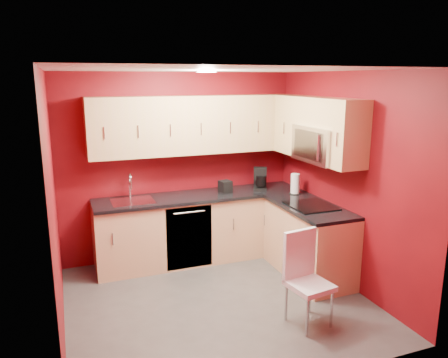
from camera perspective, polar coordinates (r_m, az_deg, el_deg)
floor at (r=5.03m, az=-0.87°, el=-15.67°), size 3.20×3.20×0.00m
ceiling at (r=4.42m, az=-0.98°, el=14.10°), size 3.20×3.20×0.00m
wall_back at (r=5.97m, az=-5.84°, el=1.67°), size 3.20×0.00×3.20m
wall_front at (r=3.26m, az=8.17°, el=-8.06°), size 3.20×0.00×3.20m
wall_left at (r=4.32m, az=-21.36°, el=-3.58°), size 0.00×3.00×3.00m
wall_right at (r=5.31m, az=15.53°, el=-0.15°), size 0.00×3.00×3.00m
base_cabinets_back at (r=5.96m, az=-3.03°, el=-6.43°), size 2.80×0.60×0.87m
base_cabinets_right at (r=5.58m, az=10.98°, el=-8.03°), size 0.60×1.30×0.87m
countertop_back at (r=5.81m, az=-3.04°, el=-2.24°), size 2.80×0.63×0.04m
countertop_right at (r=5.42m, az=11.13°, el=-3.60°), size 0.63×1.27×0.04m
upper_cabinets_back at (r=5.77m, az=-3.58°, el=7.10°), size 2.80×0.35×0.75m
upper_cabinets_right at (r=5.47m, az=11.71°, el=7.20°), size 0.35×1.55×0.75m
microwave at (r=5.28m, az=12.71°, el=4.46°), size 0.42×0.76×0.42m
cooktop at (r=5.38m, az=11.30°, el=-3.45°), size 0.50×0.55×0.01m
sink at (r=5.61m, az=-11.89°, el=-2.48°), size 0.52×0.42×0.35m
dishwasher_front at (r=5.63m, az=-4.56°, el=-7.64°), size 0.60×0.02×0.82m
downlight at (r=4.70m, az=-2.26°, el=13.84°), size 0.20×0.20×0.01m
coffee_maker at (r=6.07m, az=4.75°, el=0.04°), size 0.26×0.29×0.30m
napkin_holder at (r=5.89m, az=0.17°, el=-1.00°), size 0.18×0.18×0.16m
paper_towel at (r=5.88m, az=9.28°, el=-0.63°), size 0.16×0.16×0.27m
dining_chair at (r=4.50m, az=11.14°, el=-12.86°), size 0.44×0.45×0.94m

